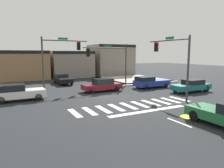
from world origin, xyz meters
TOP-DOWN VIEW (x-y plane):
  - ground_plane at (0.00, 0.00)m, footprint 120.00×120.00m
  - crosswalk_near at (-0.00, -4.50)m, footprint 10.65×2.43m
  - lane_markings at (1.16, -11.43)m, footprint 6.80×18.75m
  - bike_detector_marking at (1.47, -8.96)m, footprint 1.15×1.15m
  - curb_corner_northeast at (8.49, 9.42)m, footprint 10.00×10.60m
  - storefront_row at (2.81, 19.29)m, footprint 23.91×7.05m
  - traffic_signal_northeast at (2.52, 4.91)m, footprint 6.01×0.32m
  - traffic_signal_southeast at (4.91, -3.57)m, footprint 0.32×5.52m
  - traffic_signal_northwest at (-3.74, 5.22)m, footprint 5.26×0.32m
  - car_teal at (9.01, -2.40)m, footprint 4.62×1.72m
  - car_maroon at (0.35, 2.53)m, footprint 4.43×1.74m
  - car_black at (-2.08, 10.57)m, footprint 1.76×4.40m
  - car_white at (-8.42, 1.80)m, footprint 4.45×1.87m
  - car_blue at (6.77, 2.08)m, footprint 4.45×1.93m

SIDE VIEW (x-z plane):
  - ground_plane at x=0.00m, z-range 0.00..0.00m
  - bike_detector_marking at x=1.47m, z-range 0.00..0.01m
  - crosswalk_near at x=0.00m, z-range 0.00..0.01m
  - lane_markings at x=1.16m, z-range 0.00..0.01m
  - curb_corner_northeast at x=8.49m, z-range 0.00..0.15m
  - car_teal at x=9.01m, z-range 0.02..1.41m
  - car_black at x=-2.08m, z-range 0.03..1.41m
  - car_blue at x=6.77m, z-range 0.00..1.44m
  - car_maroon at x=0.35m, z-range 0.00..1.46m
  - car_white at x=-8.42m, z-range 0.00..1.51m
  - storefront_row at x=2.81m, z-range -0.35..5.63m
  - traffic_signal_northeast at x=2.52m, z-range 1.05..6.51m
  - traffic_signal_southeast at x=4.91m, z-range 1.19..7.03m
  - traffic_signal_northwest at x=-3.74m, z-range 1.20..7.27m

